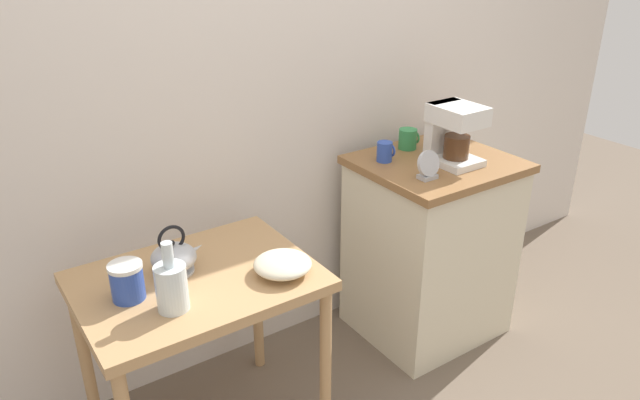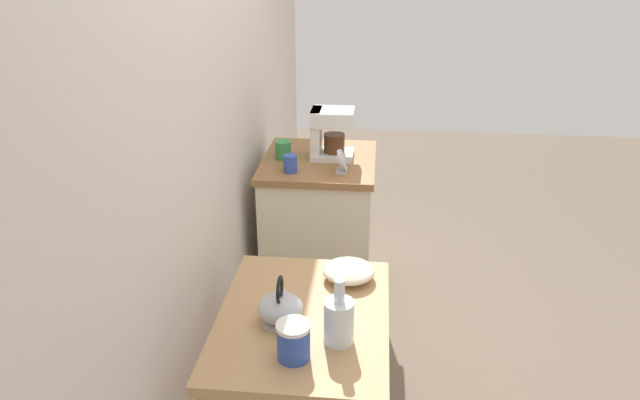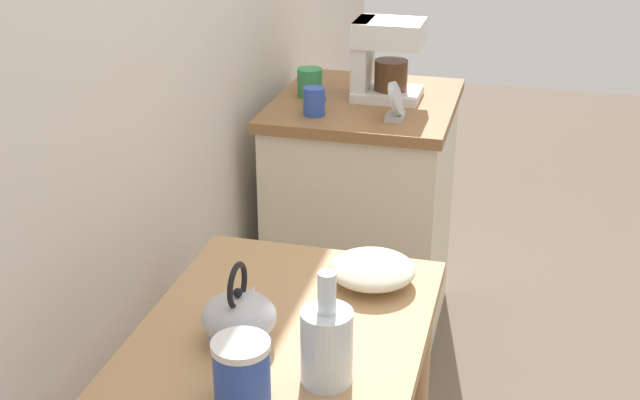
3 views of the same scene
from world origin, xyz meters
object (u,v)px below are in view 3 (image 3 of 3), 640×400
(glass_carafe_vase, at_px, (327,343))
(canister_enamel, at_px, (242,371))
(coffee_maker, at_px, (382,56))
(mug_tall_green, at_px, (310,82))
(table_clock, at_px, (396,103))
(mug_blue, at_px, (314,101))
(teakettle, at_px, (239,316))
(bowl_stoneware, at_px, (372,269))

(glass_carafe_vase, relative_size, canister_enamel, 1.86)
(coffee_maker, height_order, mug_tall_green, coffee_maker)
(canister_enamel, distance_m, table_clock, 1.25)
(coffee_maker, height_order, mug_blue, coffee_maker)
(teakettle, relative_size, glass_carafe_vase, 0.81)
(coffee_maker, bearing_deg, mug_tall_green, 98.54)
(mug_blue, bearing_deg, canister_enamel, -171.28)
(glass_carafe_vase, distance_m, table_clock, 1.15)
(mug_blue, bearing_deg, bowl_stoneware, -155.35)
(teakettle, height_order, glass_carafe_vase, glass_carafe_vase)
(teakettle, xyz_separation_m, mug_tall_green, (1.23, 0.18, 0.14))
(teakettle, relative_size, coffee_maker, 0.74)
(mug_blue, bearing_deg, mug_tall_green, 18.94)
(coffee_maker, bearing_deg, glass_carafe_vase, -173.48)
(bowl_stoneware, relative_size, mug_tall_green, 2.17)
(mug_blue, relative_size, table_clock, 0.73)
(mug_blue, bearing_deg, coffee_maker, -36.36)
(teakettle, bearing_deg, canister_enamel, -158.93)
(glass_carafe_vase, height_order, coffee_maker, coffee_maker)
(mug_blue, bearing_deg, teakettle, -173.66)
(glass_carafe_vase, distance_m, canister_enamel, 0.17)
(mug_blue, distance_m, table_clock, 0.26)
(mug_tall_green, bearing_deg, mug_blue, -161.06)
(bowl_stoneware, height_order, canister_enamel, canister_enamel)
(mug_tall_green, bearing_deg, canister_enamel, -169.83)
(canister_enamel, bearing_deg, glass_carafe_vase, -54.28)
(bowl_stoneware, relative_size, canister_enamel, 1.60)
(bowl_stoneware, xyz_separation_m, mug_tall_green, (0.92, 0.40, 0.17))
(glass_carafe_vase, bearing_deg, mug_blue, 16.07)
(canister_enamel, height_order, table_clock, table_clock)
(glass_carafe_vase, xyz_separation_m, mug_blue, (1.12, 0.32, 0.11))
(glass_carafe_vase, bearing_deg, table_clock, 3.43)
(glass_carafe_vase, distance_m, coffee_maker, 1.38)
(canister_enamel, distance_m, mug_blue, 1.24)
(bowl_stoneware, relative_size, mug_blue, 2.30)
(coffee_maker, relative_size, mug_tall_green, 2.78)
(bowl_stoneware, distance_m, coffee_maker, 1.01)
(canister_enamel, xyz_separation_m, table_clock, (1.24, -0.07, 0.14))
(coffee_maker, distance_m, mug_tall_green, 0.26)
(canister_enamel, bearing_deg, mug_blue, 8.72)
(bowl_stoneware, bearing_deg, teakettle, 144.22)
(mug_tall_green, bearing_deg, bowl_stoneware, -156.51)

